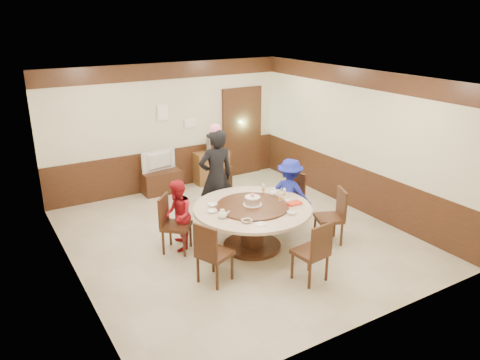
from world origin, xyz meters
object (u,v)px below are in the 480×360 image
birthday_cake (253,201)px  tv_stand (162,182)px  banquet_table (252,219)px  person_standing (216,177)px  person_red (178,216)px  television (160,161)px  shrimp_platter (294,204)px  side_cabinet (211,167)px  thermos (209,144)px  person_blue (290,194)px

birthday_cake → tv_stand: size_ratio=0.37×
banquet_table → person_standing: bearing=91.8°
person_red → television: person_red is taller
birthday_cake → television: birthday_cake is taller
banquet_table → shrimp_platter: 0.74m
person_standing → banquet_table: bearing=96.0°
banquet_table → birthday_cake: 0.32m
side_cabinet → tv_stand: bearing=-178.6°
birthday_cake → side_cabinet: 3.40m
shrimp_platter → thermos: (0.25, 3.58, 0.16)m
tv_stand → television: bearing=0.0°
tv_stand → television: size_ratio=1.04×
banquet_table → shrimp_platter: size_ratio=6.57×
birthday_cake → television: 3.23m
banquet_table → person_blue: bearing=18.6°
thermos → side_cabinet: bearing=0.0°
person_blue → television: (-1.36, 2.88, 0.08)m
banquet_table → shrimp_platter: (0.62, -0.32, 0.24)m
person_blue → thermos: 2.93m
banquet_table → television: 3.25m
person_red → television: size_ratio=1.48×
shrimp_platter → tv_stand: size_ratio=0.35×
banquet_table → person_blue: person_blue is taller
person_standing → birthday_cake: size_ratio=5.83×
television → side_cabinet: television is taller
television → side_cabinet: size_ratio=1.02×
thermos → birthday_cake: bearing=-104.9°
person_standing → side_cabinet: bearing=-110.9°
birthday_cake → shrimp_platter: (0.61, -0.34, -0.07)m
banquet_table → birthday_cake: (0.01, 0.02, 0.32)m
person_red → shrimp_platter: (1.71, -0.93, 0.17)m
person_red → shrimp_platter: size_ratio=4.04×
birthday_cake → shrimp_platter: 0.70m
person_standing → tv_stand: person_standing is taller
thermos → person_red: bearing=-126.5°
birthday_cake → person_red: bearing=151.7°
banquet_table → person_red: (-1.08, 0.61, 0.07)m
banquet_table → person_standing: 1.26m
shrimp_platter → person_blue: bearing=58.5°
birthday_cake → side_cabinet: birthday_cake is taller
birthday_cake → person_blue: bearing=17.9°
birthday_cake → shrimp_platter: size_ratio=1.05×
person_blue → side_cabinet: size_ratio=1.65×
shrimp_platter → thermos: size_ratio=0.79×
birthday_cake → thermos: (0.86, 3.24, 0.09)m
birthday_cake → television: bearing=96.1°
tv_stand → person_standing: bearing=-81.7°
person_red → tv_stand: bearing=-175.3°
person_red → shrimp_platter: 1.95m
person_red → television: 2.73m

